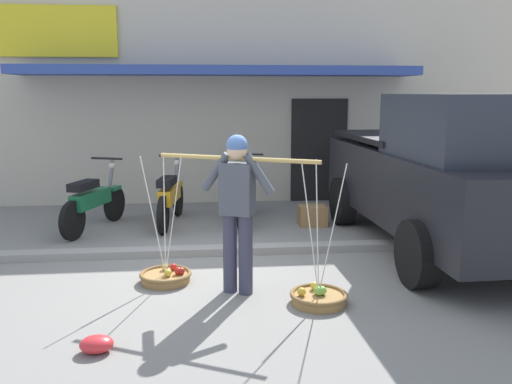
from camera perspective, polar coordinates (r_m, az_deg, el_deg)
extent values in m
plane|color=gray|center=(6.48, -3.66, -8.47)|extent=(90.00, 90.00, 0.00)
cube|color=gray|center=(7.13, -3.89, -6.25)|extent=(20.00, 0.24, 0.10)
cylinder|color=#38384C|center=(5.72, -2.80, -6.54)|extent=(0.15, 0.15, 0.86)
cylinder|color=#38384C|center=(5.66, -1.12, -6.74)|extent=(0.15, 0.15, 0.86)
cube|color=#474C56|center=(5.52, -2.01, 0.32)|extent=(0.39, 0.33, 0.54)
sphere|color=#E0B78E|center=(5.46, -2.04, 4.50)|extent=(0.21, 0.21, 0.21)
sphere|color=#4C70B2|center=(5.46, -2.04, 5.02)|extent=(0.22, 0.22, 0.22)
cylinder|color=#474C56|center=(5.59, -4.30, 2.18)|extent=(0.34, 0.23, 0.43)
cylinder|color=#474C56|center=(5.41, 0.33, 1.93)|extent=(0.34, 0.23, 0.43)
cylinder|color=tan|center=(5.47, -2.03, 3.61)|extent=(1.61, 0.83, 0.04)
cylinder|color=#9E7542|center=(6.19, -9.65, -9.10)|extent=(0.54, 0.54, 0.09)
torus|color=brown|center=(6.17, -9.67, -8.66)|extent=(0.59, 0.59, 0.05)
sphere|color=gold|center=(6.30, -9.74, -7.94)|extent=(0.08, 0.08, 0.08)
sphere|color=red|center=(6.13, -8.35, -8.37)|extent=(0.09, 0.09, 0.09)
sphere|color=gold|center=(6.09, -9.43, -8.55)|extent=(0.09, 0.09, 0.09)
sphere|color=red|center=(6.29, -8.85, -7.93)|extent=(0.08, 0.08, 0.08)
sphere|color=#AD201B|center=(6.13, -8.03, -8.39)|extent=(0.08, 0.08, 0.08)
cylinder|color=silver|center=(6.11, -9.79, -2.28)|extent=(0.01, 0.26, 1.36)
cylinder|color=silver|center=(5.93, -10.95, -2.70)|extent=(0.23, 0.14, 1.36)
cylinder|color=silver|center=(5.92, -8.86, -2.67)|extent=(0.23, 0.14, 1.36)
cylinder|color=#9E7542|center=(5.56, 6.71, -11.35)|extent=(0.54, 0.54, 0.09)
torus|color=brown|center=(5.54, 6.72, -10.87)|extent=(0.59, 0.59, 0.05)
sphere|color=#79BB47|center=(5.51, 6.75, -10.50)|extent=(0.09, 0.09, 0.09)
sphere|color=#7BBE48|center=(5.53, 7.10, -10.45)|extent=(0.09, 0.09, 0.09)
sphere|color=gold|center=(5.49, 4.92, -10.60)|extent=(0.09, 0.09, 0.09)
sphere|color=#76B645|center=(5.54, 6.58, -10.48)|extent=(0.08, 0.08, 0.08)
sphere|color=gold|center=(5.66, 6.30, -9.97)|extent=(0.09, 0.09, 0.09)
cylinder|color=silver|center=(5.45, 6.59, -3.77)|extent=(0.01, 0.26, 1.36)
cylinder|color=silver|center=(5.25, 5.87, -4.31)|extent=(0.23, 0.14, 1.36)
cylinder|color=silver|center=(5.29, 8.18, -4.23)|extent=(0.23, 0.14, 1.36)
cylinder|color=black|center=(9.20, -14.93, -1.20)|extent=(0.27, 0.57, 0.58)
cylinder|color=black|center=(8.16, -19.08, -2.91)|extent=(0.27, 0.57, 0.58)
cube|color=#19663D|center=(9.15, -15.00, 0.40)|extent=(0.23, 0.31, 0.06)
cube|color=#19663D|center=(8.54, -17.29, -0.71)|extent=(0.49, 0.92, 0.24)
cube|color=black|center=(8.35, -18.01, 0.67)|extent=(0.39, 0.60, 0.12)
cylinder|color=slate|center=(9.04, -15.34, 1.09)|extent=(0.16, 0.30, 0.76)
cylinder|color=black|center=(8.92, -15.72, 3.48)|extent=(0.52, 0.21, 0.04)
sphere|color=silver|center=(9.07, -15.18, 2.73)|extent=(0.11, 0.11, 0.11)
cylinder|color=black|center=(9.36, -8.35, -0.75)|extent=(0.16, 0.59, 0.58)
cylinder|color=black|center=(8.17, -9.92, -2.46)|extent=(0.16, 0.59, 0.58)
cube|color=orange|center=(9.31, -8.39, 0.82)|extent=(0.18, 0.30, 0.06)
cube|color=orange|center=(8.62, -9.25, -0.26)|extent=(0.32, 0.92, 0.24)
cube|color=black|center=(8.41, -9.54, 1.11)|extent=(0.30, 0.59, 0.12)
cylinder|color=slate|center=(9.19, -8.53, 1.51)|extent=(0.10, 0.30, 0.76)
cylinder|color=black|center=(9.06, -8.69, 3.86)|extent=(0.54, 0.11, 0.04)
sphere|color=silver|center=(9.24, -8.48, 3.12)|extent=(0.11, 0.11, 0.11)
cylinder|color=black|center=(9.46, -0.78, -0.51)|extent=(0.18, 0.58, 0.58)
cylinder|color=black|center=(8.26, -1.58, -2.17)|extent=(0.18, 0.58, 0.58)
cube|color=#19663D|center=(9.42, -0.79, 1.04)|extent=(0.19, 0.30, 0.06)
cube|color=#19663D|center=(8.72, -1.22, -0.01)|extent=(0.36, 0.92, 0.24)
cube|color=black|center=(8.50, -1.35, 1.36)|extent=(0.32, 0.59, 0.12)
cylinder|color=slate|center=(9.30, -0.85, 1.73)|extent=(0.11, 0.30, 0.76)
cylinder|color=black|center=(9.17, -0.90, 4.06)|extent=(0.54, 0.13, 0.04)
sphere|color=silver|center=(9.34, -0.80, 3.32)|extent=(0.11, 0.11, 0.11)
cube|color=black|center=(7.69, 19.28, 0.61)|extent=(2.01, 4.74, 0.96)
cube|color=#282D38|center=(6.88, 22.74, 6.49)|extent=(1.79, 1.92, 0.76)
cube|color=black|center=(8.57, 16.39, 5.66)|extent=(1.86, 2.39, 0.08)
cylinder|color=black|center=(6.12, 17.00, -6.36)|extent=(0.28, 0.77, 0.76)
cylinder|color=black|center=(9.48, 20.38, -0.61)|extent=(0.28, 0.77, 0.76)
cylinder|color=black|center=(8.77, 9.29, -0.95)|extent=(0.28, 0.77, 0.76)
cube|color=beige|center=(12.75, -4.39, 10.51)|extent=(13.00, 5.00, 4.20)
cube|color=#334CA3|center=(9.76, -3.96, 12.84)|extent=(7.15, 1.00, 0.16)
cube|color=yellow|center=(10.58, -20.79, 15.83)|extent=(2.20, 0.08, 0.90)
cube|color=black|center=(10.54, 6.75, 4.46)|extent=(1.10, 0.06, 2.00)
ellipsoid|color=red|center=(4.76, -16.73, -15.35)|extent=(0.28, 0.22, 0.14)
cube|color=olive|center=(8.66, 6.06, -2.51)|extent=(0.44, 0.36, 0.32)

